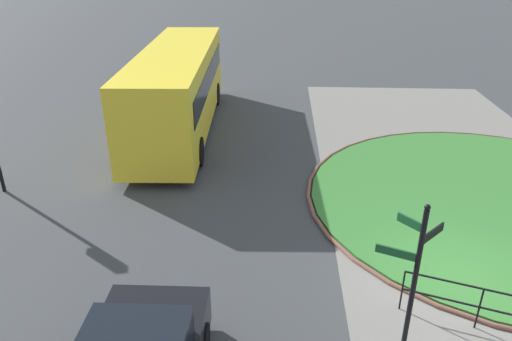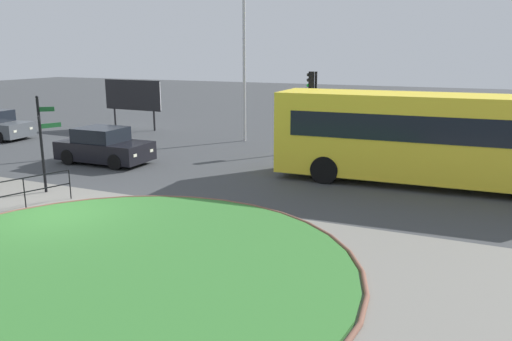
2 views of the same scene
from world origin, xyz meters
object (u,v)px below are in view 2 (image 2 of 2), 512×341
traffic_light_near (313,93)px  lamppost_tall (244,59)px  signpost_directional (43,138)px  car_far_lane (104,147)px  billboard_left (133,96)px  bus_yellow (429,137)px

traffic_light_near → lamppost_tall: (-4.10, 1.21, 1.52)m
signpost_directional → car_far_lane: signpost_directional is taller
lamppost_tall → billboard_left: 8.33m
traffic_light_near → billboard_left: traffic_light_near is taller
car_far_lane → lamppost_tall: size_ratio=0.50×
signpost_directional → billboard_left: size_ratio=0.79×
traffic_light_near → billboard_left: 12.28m
car_far_lane → lamppost_tall: (3.09, 7.37, 3.55)m
traffic_light_near → lamppost_tall: 4.53m
signpost_directional → bus_yellow: size_ratio=0.30×
car_far_lane → traffic_light_near: (7.19, 6.16, 2.03)m
signpost_directional → traffic_light_near: traffic_light_near is taller
signpost_directional → car_far_lane: 4.79m
car_far_lane → traffic_light_near: bearing=39.9°
signpost_directional → billboard_left: signpost_directional is taller
car_far_lane → billboard_left: billboard_left is taller
lamppost_tall → traffic_light_near: bearing=-16.4°
bus_yellow → lamppost_tall: lamppost_tall is taller
signpost_directional → lamppost_tall: size_ratio=0.41×
bus_yellow → car_far_lane: bus_yellow is taller
signpost_directional → billboard_left: (-6.21, 12.85, 0.14)m
bus_yellow → lamppost_tall: 11.51m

